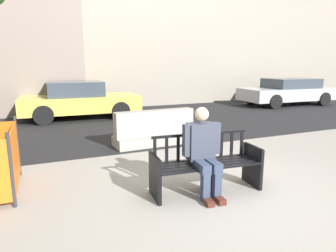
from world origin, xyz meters
The scene contains 7 objects.
ground_plane centered at (0.00, 0.00, 0.00)m, with size 200.00×200.00×0.00m, color gray.
street_asphalt centered at (0.00, 8.70, 0.00)m, with size 120.00×12.00×0.01m, color black.
street_bench centered at (-0.25, 0.30, 0.40)m, with size 1.73×0.66×0.88m.
seated_person centered at (-0.33, 0.25, 0.69)m, with size 0.59×0.75×1.31m.
jersey_barrier_centre centered at (0.01, 3.23, 0.34)m, with size 2.03×0.77×0.84m.
car_taxi_near centered at (-1.22, 7.72, 0.66)m, with size 4.13×2.04×1.33m.
car_sedan_mid centered at (8.48, 7.51, 0.65)m, with size 4.66×2.13×1.27m.
Camera 1 is at (-2.51, -3.49, 1.94)m, focal length 32.00 mm.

